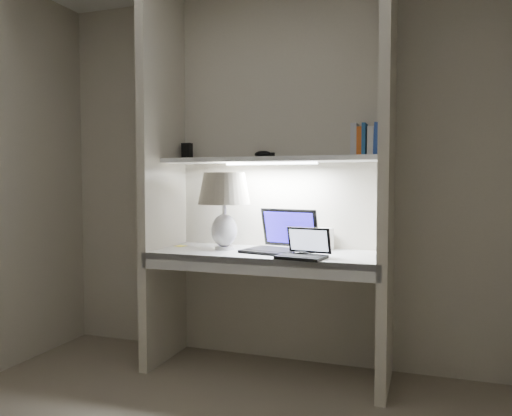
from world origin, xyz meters
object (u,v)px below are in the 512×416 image
at_px(laptop_main, 282,242).
at_px(book_row, 367,141).
at_px(laptop_netbook, 304,251).
at_px(speaker, 325,239).
at_px(table_lamp, 224,198).

bearing_deg(laptop_main, book_row, 29.29).
bearing_deg(laptop_netbook, book_row, 57.88).
height_order(laptop_main, speaker, laptop_main).
relative_size(laptop_netbook, book_row, 1.46).
bearing_deg(laptop_netbook, table_lamp, 172.66).
distance_m(table_lamp, laptop_main, 0.47).
bearing_deg(table_lamp, book_row, 11.77).
bearing_deg(table_lamp, laptop_main, 5.27).
bearing_deg(laptop_main, speaker, 49.72).
height_order(laptop_main, book_row, book_row).
xyz_separation_m(table_lamp, laptop_main, (0.38, 0.03, -0.28)).
bearing_deg(laptop_netbook, speaker, 92.63).
height_order(table_lamp, laptop_main, table_lamp).
relative_size(table_lamp, laptop_main, 1.07).
distance_m(laptop_main, book_row, 0.82).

